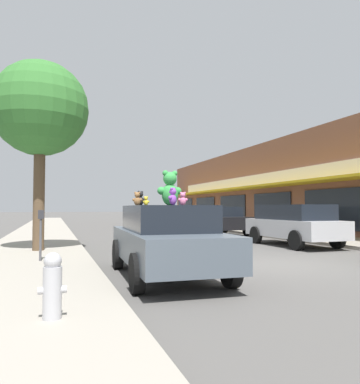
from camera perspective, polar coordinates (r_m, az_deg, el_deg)
ground_plane at (r=10.02m, az=14.70°, el=-10.72°), size 260.00×260.00×0.00m
sidewalk_near at (r=8.41m, az=-22.79°, el=-11.76°), size 3.11×90.00×0.13m
storefront_row at (r=28.41m, az=25.32°, el=0.65°), size 15.06×37.83×5.74m
plush_art_car at (r=7.96m, az=-2.04°, el=-7.13°), size 2.07×4.46×1.51m
teddy_bear_giant at (r=8.06m, az=-1.56°, el=0.52°), size 0.56×0.35×0.76m
teddy_bear_blue at (r=9.04m, az=-1.06°, el=-1.24°), size 0.17×0.21×0.29m
teddy_bear_brown at (r=8.42m, az=-6.53°, el=-1.05°), size 0.24×0.17×0.31m
teddy_bear_black at (r=8.61m, az=-6.08°, el=-0.99°), size 0.26×0.20×0.34m
teddy_bear_purple at (r=6.88m, az=-1.11°, el=-0.71°), size 0.22×0.22×0.33m
teddy_bear_yellow at (r=8.57m, az=-5.20°, el=-1.39°), size 0.16×0.14×0.22m
teddy_bear_pink at (r=7.50m, az=0.44°, el=-1.05°), size 0.20×0.16×0.27m
parked_car_far_center at (r=15.05m, az=16.90°, el=-4.57°), size 1.92×4.34×1.58m
parked_car_far_right at (r=20.72m, az=6.26°, el=-4.23°), size 1.92×4.36×1.52m
street_tree at (r=12.93m, az=-20.51°, el=11.65°), size 3.00×3.00×5.98m
fire_hydrant at (r=4.86m, az=-18.87°, el=-13.33°), size 0.33×0.22×0.79m
parking_meter at (r=10.05m, az=-20.46°, el=-5.22°), size 0.14×0.10×1.27m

